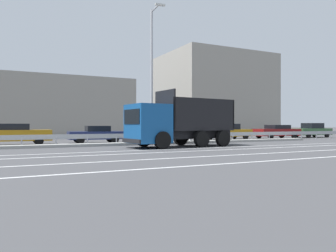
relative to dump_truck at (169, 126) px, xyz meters
The scene contains 18 objects.
ground_plane 1.55m from the dump_truck, 92.28° to the left, with size 320.00×320.00×0.00m, color #424244.
lane_strip_0 2.40m from the dump_truck, 59.30° to the right, with size 55.06×0.16×0.01m, color silver.
lane_strip_1 3.83m from the dump_truck, 73.56° to the right, with size 55.06×0.16×0.01m, color silver.
lane_strip_2 6.49m from the dump_truck, 80.81° to the right, with size 55.06×0.16×0.01m, color silver.
lane_strip_3 9.06m from the dump_truck, 83.50° to the right, with size 55.06×0.16×0.01m, color silver.
median_island 3.41m from the dump_truck, 90.54° to the left, with size 30.28×1.10×0.18m, color gray.
median_guardrail 4.29m from the dump_truck, 90.41° to the left, with size 55.06×0.09×0.78m.
dump_truck is the anchor object (origin of this frame).
median_road_sign 4.66m from the dump_truck, 42.81° to the left, with size 0.80×0.16×2.37m.
street_lamp_1 5.12m from the dump_truck, 85.63° to the left, with size 0.71×1.99×9.83m.
parked_car_2 11.02m from the dump_truck, 142.14° to the left, with size 4.67×2.01×1.51m.
parked_car_3 7.47m from the dump_truck, 113.21° to the left, with size 4.30×1.94×1.34m.
parked_car_4 7.80m from the dump_truck, 63.50° to the left, with size 4.92×2.21×1.38m.
parked_car_5 12.57m from the dump_truck, 35.70° to the left, with size 4.90×2.12×1.53m.
parked_car_6 17.30m from the dump_truck, 22.86° to the left, with size 4.98×2.30×1.42m.
parked_car_7 22.81m from the dump_truck, 18.17° to the left, with size 4.69×1.92×1.62m.
background_building_0 22.23m from the dump_truck, 109.92° to the left, with size 23.51×8.16×6.73m, color gray.
background_building_1 31.50m from the dump_truck, 50.54° to the left, with size 15.39×13.18×12.07m, color gray.
Camera 1 is at (-9.34, -19.40, 1.42)m, focal length 35.00 mm.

